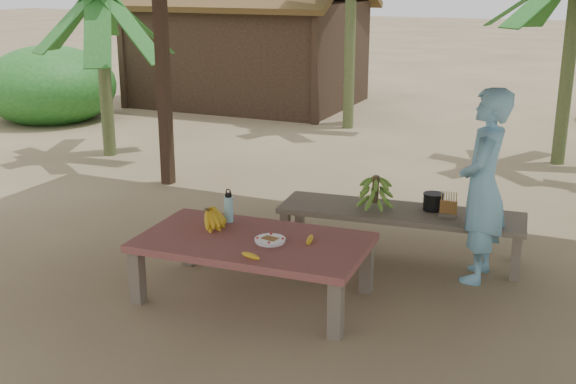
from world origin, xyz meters
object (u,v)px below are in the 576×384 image
at_px(work_table, 253,247).
at_px(water_flask, 229,208).
at_px(ripe_banana_bunch, 207,217).
at_px(woman, 483,186).
at_px(bench, 400,216).
at_px(cooking_pot, 433,202).
at_px(plate, 270,240).

distance_m(work_table, water_flask, 0.51).
relative_size(ripe_banana_bunch, woman, 0.18).
bearing_deg(woman, water_flask, -66.69).
distance_m(bench, water_flask, 1.61).
bearing_deg(water_flask, cooking_pot, 38.14).
bearing_deg(cooking_pot, water_flask, -141.86).
distance_m(plate, water_flask, 0.62).
height_order(bench, woman, woman).
bearing_deg(ripe_banana_bunch, water_flask, 64.54).
xyz_separation_m(bench, plate, (-0.68, -1.34, 0.12)).
distance_m(ripe_banana_bunch, plate, 0.64).
bearing_deg(woman, cooking_pot, -124.71).
relative_size(work_table, water_flask, 6.39).
bearing_deg(plate, water_flask, 149.71).
relative_size(work_table, plate, 7.61).
bearing_deg(cooking_pot, woman, -35.15).
bearing_deg(work_table, cooking_pot, 49.97).
height_order(ripe_banana_bunch, woman, woman).
bearing_deg(ripe_banana_bunch, bench, 43.19).
relative_size(cooking_pot, woman, 0.11).
bearing_deg(bench, water_flask, -145.38).
xyz_separation_m(work_table, ripe_banana_bunch, (-0.47, 0.09, 0.15)).
distance_m(ripe_banana_bunch, woman, 2.30).
distance_m(plate, cooking_pot, 1.75).
xyz_separation_m(bench, woman, (0.74, -0.20, 0.43)).
distance_m(bench, cooking_pot, 0.32).
relative_size(ripe_banana_bunch, water_flask, 1.02).
bearing_deg(work_table, bench, 54.76).
bearing_deg(ripe_banana_bunch, work_table, -11.30).
xyz_separation_m(work_table, bench, (0.84, 1.32, -0.04)).
height_order(plate, water_flask, water_flask).
relative_size(bench, plate, 9.26).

